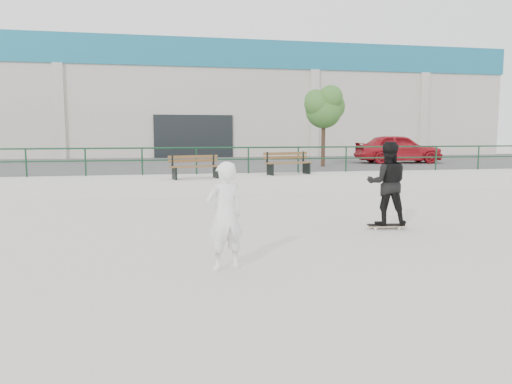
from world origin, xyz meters
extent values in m
plane|color=#BDB7AD|center=(0.00, 0.00, 0.00)|extent=(120.00, 120.00, 0.00)
cube|color=beige|center=(0.00, 9.50, 0.25)|extent=(30.00, 3.00, 0.50)
cube|color=#3E3E3E|center=(0.00, 18.00, 0.25)|extent=(60.00, 14.00, 0.50)
cylinder|color=#153B24|center=(0.00, 10.80, 1.50)|extent=(28.00, 0.06, 0.06)
cylinder|color=#153B24|center=(0.00, 10.80, 1.05)|extent=(28.00, 0.05, 0.05)
cylinder|color=#153B24|center=(-7.00, 10.80, 1.00)|extent=(0.06, 0.06, 1.00)
cylinder|color=#153B24|center=(-5.00, 10.80, 1.00)|extent=(0.06, 0.06, 1.00)
cylinder|color=#153B24|center=(-3.00, 10.80, 1.00)|extent=(0.06, 0.06, 1.00)
cylinder|color=#153B24|center=(-1.00, 10.80, 1.00)|extent=(0.06, 0.06, 1.00)
cylinder|color=#153B24|center=(1.00, 10.80, 1.00)|extent=(0.06, 0.06, 1.00)
cylinder|color=#153B24|center=(3.00, 10.80, 1.00)|extent=(0.06, 0.06, 1.00)
cylinder|color=#153B24|center=(5.00, 10.80, 1.00)|extent=(0.06, 0.06, 1.00)
cylinder|color=#153B24|center=(7.00, 10.80, 1.00)|extent=(0.06, 0.06, 1.00)
cylinder|color=#153B24|center=(9.00, 10.80, 1.00)|extent=(0.06, 0.06, 1.00)
cylinder|color=#153B24|center=(11.00, 10.80, 1.00)|extent=(0.06, 0.06, 1.00)
cube|color=beige|center=(0.00, 32.00, 4.00)|extent=(44.00, 16.00, 8.00)
cube|color=#1B6C89|center=(0.00, 32.00, 7.10)|extent=(44.20, 16.20, 1.80)
cube|color=black|center=(0.00, 23.95, 1.60)|extent=(5.00, 0.15, 3.20)
cube|color=beige|center=(-8.00, 23.90, 3.10)|extent=(0.60, 0.25, 6.20)
cube|color=beige|center=(8.00, 23.90, 3.10)|extent=(0.60, 0.25, 6.20)
cube|color=beige|center=(16.00, 23.90, 3.10)|extent=(0.60, 0.25, 6.20)
cube|color=brown|center=(-1.16, 8.76, 0.92)|extent=(1.74, 0.48, 0.04)
cube|color=brown|center=(-1.20, 8.93, 0.92)|extent=(1.74, 0.48, 0.04)
cube|color=brown|center=(-1.24, 9.10, 0.92)|extent=(1.74, 0.48, 0.04)
cube|color=brown|center=(-1.25, 9.18, 1.11)|extent=(1.73, 0.40, 0.10)
cube|color=brown|center=(-1.25, 9.18, 1.24)|extent=(1.73, 0.40, 0.10)
cube|color=black|center=(-1.92, 8.78, 0.70)|extent=(0.16, 0.49, 0.41)
cube|color=black|center=(-1.97, 9.03, 1.11)|extent=(0.07, 0.06, 0.41)
cube|color=black|center=(-0.48, 9.08, 0.70)|extent=(0.16, 0.49, 0.41)
cube|color=black|center=(-0.54, 9.33, 1.11)|extent=(0.07, 0.06, 0.41)
cube|color=brown|center=(2.42, 9.82, 0.94)|extent=(1.83, 0.50, 0.04)
cube|color=brown|center=(2.39, 10.00, 0.94)|extent=(1.83, 0.50, 0.04)
cube|color=brown|center=(2.35, 10.18, 0.94)|extent=(1.83, 0.50, 0.04)
cube|color=brown|center=(2.33, 10.26, 1.13)|extent=(1.81, 0.42, 0.10)
cube|color=brown|center=(2.33, 10.26, 1.28)|extent=(1.81, 0.42, 0.10)
cube|color=black|center=(1.64, 9.84, 0.71)|extent=(0.17, 0.51, 0.43)
cube|color=black|center=(1.58, 10.10, 1.13)|extent=(0.07, 0.06, 0.43)
cube|color=black|center=(3.14, 10.16, 0.71)|extent=(0.17, 0.51, 0.43)
cube|color=black|center=(3.08, 10.42, 1.13)|extent=(0.07, 0.06, 0.43)
cylinder|color=#452C22|center=(5.17, 14.05, 1.61)|extent=(0.19, 0.19, 2.23)
sphere|color=#2B6726|center=(5.17, 14.05, 3.10)|extent=(1.67, 1.67, 1.67)
sphere|color=#2B6726|center=(5.64, 14.33, 3.29)|extent=(1.30, 1.30, 1.30)
sphere|color=#2B6726|center=(4.80, 13.87, 3.38)|extent=(1.21, 1.21, 1.21)
sphere|color=#2B6726|center=(5.36, 13.68, 3.66)|extent=(1.11, 1.11, 1.11)
sphere|color=#2B6726|center=(4.90, 14.43, 3.56)|extent=(1.02, 1.02, 1.02)
imported|color=#A3141E|center=(9.95, 15.91, 1.25)|extent=(4.58, 2.26, 1.50)
cube|color=black|center=(2.26, 1.70, 0.09)|extent=(0.80, 0.31, 0.02)
cube|color=brown|center=(2.26, 1.70, 0.07)|extent=(0.80, 0.31, 0.01)
cube|color=#A8A8AE|center=(2.00, 1.74, 0.04)|extent=(0.08, 0.17, 0.03)
cube|color=#A8A8AE|center=(2.52, 1.67, 0.04)|extent=(0.08, 0.17, 0.03)
cylinder|color=beige|center=(1.99, 1.64, 0.03)|extent=(0.06, 0.03, 0.06)
cylinder|color=beige|center=(2.01, 1.83, 0.03)|extent=(0.06, 0.03, 0.06)
cylinder|color=beige|center=(2.50, 1.57, 0.03)|extent=(0.06, 0.03, 0.06)
cylinder|color=beige|center=(2.53, 1.76, 0.03)|extent=(0.06, 0.03, 0.06)
imported|color=black|center=(2.26, 1.70, 0.98)|extent=(1.03, 0.91, 1.78)
imported|color=white|center=(-1.60, -0.77, 0.82)|extent=(0.68, 0.54, 1.63)
camera|label=1|loc=(-2.65, -8.08, 2.05)|focal=35.00mm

